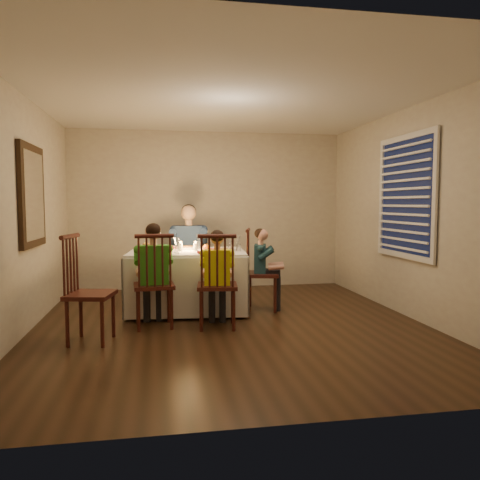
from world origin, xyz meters
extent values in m
plane|color=black|center=(0.00, 0.00, 0.00)|extent=(5.00, 5.00, 0.00)
cube|color=beige|center=(-2.25, 0.00, 1.30)|extent=(0.02, 5.00, 2.60)
cube|color=beige|center=(2.25, 0.00, 1.30)|extent=(0.02, 5.00, 2.60)
cube|color=beige|center=(0.00, 2.50, 1.30)|extent=(4.50, 0.02, 2.60)
plane|color=white|center=(0.00, 0.00, 2.60)|extent=(5.00, 5.00, 0.00)
cube|color=white|center=(-0.45, 0.82, 0.78)|extent=(1.57, 1.19, 0.04)
cube|color=white|center=(-0.41, 1.36, 0.40)|extent=(1.52, 0.15, 0.74)
cube|color=white|center=(-0.50, 0.28, 0.40)|extent=(1.52, 0.15, 0.74)
cube|color=white|center=(0.30, 0.76, 0.40)|extent=(0.12, 1.10, 0.74)
cube|color=white|center=(-1.20, 0.89, 0.40)|extent=(0.12, 1.10, 0.74)
cylinder|color=white|center=(-0.45, 1.16, 0.81)|extent=(0.28, 0.28, 0.02)
cylinder|color=white|center=(-0.77, 0.56, 0.81)|extent=(0.28, 0.28, 0.02)
cylinder|color=white|center=(-0.11, 0.45, 0.81)|extent=(0.28, 0.28, 0.02)
cylinder|color=white|center=(0.04, 0.75, 0.81)|extent=(0.28, 0.28, 0.02)
cylinder|color=white|center=(-0.54, 0.83, 0.85)|extent=(0.06, 0.06, 0.10)
cylinder|color=white|center=(-0.34, 0.81, 0.85)|extent=(0.06, 0.06, 0.10)
sphere|color=gold|center=(-1.00, 1.19, 0.84)|extent=(0.09, 0.09, 0.09)
sphere|color=orange|center=(-0.20, 0.86, 0.84)|extent=(0.08, 0.08, 0.08)
imported|color=white|center=(-0.95, 1.18, 0.83)|extent=(0.28, 0.28, 0.06)
cube|color=black|center=(-2.22, 0.30, 1.50)|extent=(0.05, 0.95, 1.15)
cube|color=white|center=(-2.19, 0.30, 1.50)|extent=(0.01, 0.78, 0.98)
cube|color=black|center=(2.23, 0.10, 1.50)|extent=(0.01, 1.20, 1.40)
cube|color=white|center=(2.21, 0.10, 1.50)|extent=(0.03, 1.34, 1.54)
camera|label=1|loc=(-0.81, -5.30, 1.42)|focal=35.00mm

